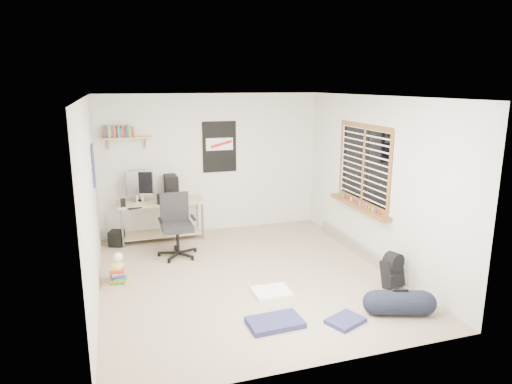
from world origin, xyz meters
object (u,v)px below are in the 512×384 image
object	(u,v)px
office_chair	(177,227)
book_stack	(118,272)
backpack	(392,273)
duffel_bag	(399,303)
desk	(162,219)

from	to	relation	value
office_chair	book_stack	distance (m)	1.23
backpack	book_stack	bearing A→B (deg)	141.40
office_chair	duffel_bag	distance (m)	3.49
duffel_bag	book_stack	bearing A→B (deg)	167.37
office_chair	backpack	distance (m)	3.27
desk	book_stack	world-z (taller)	desk
backpack	book_stack	size ratio (longest dim) A/B	0.83
backpack	book_stack	distance (m)	3.72
desk	office_chair	bearing A→B (deg)	-59.40
office_chair	backpack	bearing A→B (deg)	-38.73
desk	book_stack	bearing A→B (deg)	-93.37
desk	book_stack	distance (m)	1.85
office_chair	book_stack	world-z (taller)	office_chair
book_stack	duffel_bag	bearing A→B (deg)	-31.69
office_chair	desk	bearing A→B (deg)	97.85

